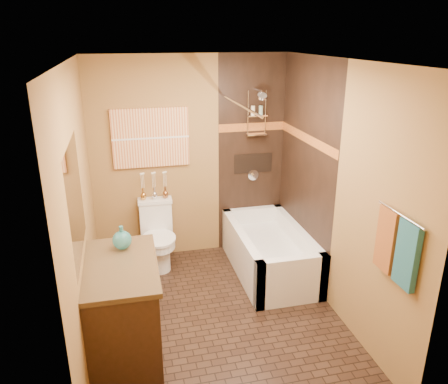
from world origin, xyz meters
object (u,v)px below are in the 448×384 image
object	(u,v)px
bathtub	(269,255)
vanity	(122,311)
toilet	(158,235)
sunset_painting	(151,138)

from	to	relation	value
bathtub	vanity	distance (m)	2.05
toilet	vanity	bearing A→B (deg)	-103.85
sunset_painting	bathtub	size ratio (longest dim) A/B	0.60
toilet	bathtub	bearing A→B (deg)	-17.31
toilet	vanity	world-z (taller)	vanity
bathtub	toilet	bearing A→B (deg)	160.20
sunset_painting	vanity	bearing A→B (deg)	-104.04
sunset_painting	toilet	xyz separation A→B (m)	(-0.00, -0.27, -1.14)
bathtub	vanity	bearing A→B (deg)	-147.84
bathtub	sunset_painting	bearing A→B (deg)	150.32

